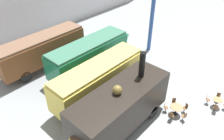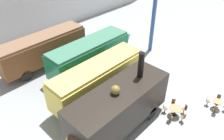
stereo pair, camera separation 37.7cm
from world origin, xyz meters
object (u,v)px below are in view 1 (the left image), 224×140
object	(u,v)px
passenger_coach_vintage	(99,78)
visitor_person	(119,94)
steam_locomotive	(121,106)
cafe_chair_0	(186,107)
passenger_coach_wooden	(42,49)
streamlined_locomotive	(95,51)
cafe_table_near	(176,108)
cafe_table_mid	(217,101)

from	to	relation	value
passenger_coach_vintage	visitor_person	bearing A→B (deg)	-68.97
steam_locomotive	cafe_chair_0	world-z (taller)	steam_locomotive
passenger_coach_wooden	cafe_chair_0	size ratio (longest dim) A/B	10.77
cafe_chair_0	steam_locomotive	bearing A→B (deg)	-0.11
steam_locomotive	visitor_person	xyz separation A→B (m)	(1.96, 1.82, -1.29)
visitor_person	streamlined_locomotive	bearing A→B (deg)	66.02
passenger_coach_vintage	visitor_person	world-z (taller)	passenger_coach_vintage
passenger_coach_wooden	visitor_person	size ratio (longest dim) A/B	6.01
passenger_coach_wooden	cafe_chair_0	world-z (taller)	passenger_coach_wooden
streamlined_locomotive	visitor_person	distance (m)	5.98
passenger_coach_wooden	cafe_chair_0	bearing A→B (deg)	-75.03
passenger_coach_wooden	visitor_person	distance (m)	9.70
passenger_coach_vintage	cafe_chair_0	size ratio (longest dim) A/B	10.18
steam_locomotive	cafe_table_near	world-z (taller)	steam_locomotive
passenger_coach_wooden	visitor_person	xyz separation A→B (m)	(1.09, -9.56, -1.23)
passenger_coach_wooden	cafe_table_mid	distance (m)	17.18
cafe_table_mid	visitor_person	world-z (taller)	visitor_person
steam_locomotive	cafe_table_near	bearing A→B (deg)	-32.12
steam_locomotive	visitor_person	distance (m)	2.96
cafe_table_near	cafe_chair_0	xyz separation A→B (m)	(0.73, -0.46, -0.12)
cafe_chair_0	cafe_table_near	bearing A→B (deg)	-0.00
cafe_table_mid	visitor_person	distance (m)	8.17
passenger_coach_vintage	cafe_table_near	distance (m)	6.72
cafe_table_mid	cafe_chair_0	distance (m)	2.85
streamlined_locomotive	cafe_chair_0	world-z (taller)	streamlined_locomotive
passenger_coach_vintage	steam_locomotive	world-z (taller)	steam_locomotive
streamlined_locomotive	steam_locomotive	world-z (taller)	steam_locomotive
passenger_coach_wooden	streamlined_locomotive	xyz separation A→B (m)	(3.48, -4.19, -0.14)
streamlined_locomotive	cafe_chair_0	distance (m)	10.24
cafe_table_near	visitor_person	size ratio (longest dim) A/B	0.63
cafe_table_near	cafe_chair_0	world-z (taller)	cafe_chair_0
cafe_table_near	cafe_table_mid	bearing A→B (deg)	-34.37
streamlined_locomotive	visitor_person	xyz separation A→B (m)	(-2.39, -5.37, -1.08)
passenger_coach_vintage	steam_locomotive	bearing A→B (deg)	-110.31
passenger_coach_vintage	steam_locomotive	distance (m)	3.75
streamlined_locomotive	cafe_chair_0	size ratio (longest dim) A/B	12.42
passenger_coach_wooden	cafe_chair_0	xyz separation A→B (m)	(3.83, -14.33, -1.56)
passenger_coach_vintage	cafe_chair_0	bearing A→B (deg)	-62.29
passenger_coach_vintage	passenger_coach_wooden	bearing A→B (deg)	93.17
passenger_coach_wooden	steam_locomotive	xyz separation A→B (m)	(-0.87, -11.38, 0.06)
streamlined_locomotive	cafe_table_near	world-z (taller)	streamlined_locomotive
streamlined_locomotive	cafe_table_near	size ratio (longest dim) A/B	10.96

